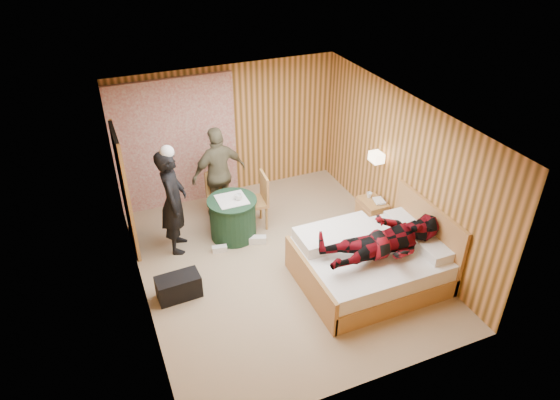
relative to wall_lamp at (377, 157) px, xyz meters
name	(u,v)px	position (x,y,z in m)	size (l,w,h in m)	color
floor	(280,263)	(-1.92, -0.45, -1.30)	(4.20, 5.00, 0.01)	tan
ceiling	(280,116)	(-1.92, -0.45, 1.20)	(4.20, 5.00, 0.01)	white
wall_back	(228,131)	(-1.92, 2.05, -0.05)	(4.20, 0.02, 2.50)	#DF9655
wall_left	(134,228)	(-4.02, -0.45, -0.05)	(0.02, 5.00, 2.50)	#DF9655
wall_right	(401,170)	(0.18, -0.45, -0.05)	(0.02, 5.00, 2.50)	#DF9655
curtain	(176,144)	(-2.92, 1.98, -0.10)	(2.20, 0.08, 2.40)	beige
doorway	(125,192)	(-3.98, 0.95, -0.28)	(0.06, 0.90, 2.05)	black
wall_lamp	(377,157)	(0.00, 0.00, 0.00)	(0.26, 0.24, 0.16)	gold
bed	(371,262)	(-0.80, -1.32, -0.98)	(2.06, 1.63, 1.12)	#BA7B4C
nightstand	(372,213)	(-0.04, -0.10, -1.04)	(0.39, 0.53, 0.51)	#BA7B4C
round_table	(233,218)	(-2.37, 0.54, -0.93)	(0.83, 0.83, 0.74)	#1D4027
chair_far	(220,191)	(-2.39, 1.19, -0.76)	(0.53, 0.53, 0.93)	#BA7B4C
chair_near	(258,197)	(-1.85, 0.69, -0.72)	(0.49, 0.49, 0.99)	#BA7B4C
duffel_bag	(179,287)	(-3.57, -0.59, -1.12)	(0.62, 0.33, 0.35)	black
sneaker_left	(220,249)	(-2.72, 0.20, -1.25)	(0.24, 0.10, 0.11)	white
sneaker_right	(258,240)	(-2.06, 0.18, -1.24)	(0.29, 0.12, 0.13)	white
woman_standing	(173,202)	(-3.31, 0.58, -0.41)	(0.65, 0.43, 1.78)	black
man_at_table	(219,174)	(-2.37, 1.23, -0.44)	(1.01, 0.42, 1.72)	brown
man_on_bed	(386,233)	(-0.77, -1.55, -0.31)	(1.77, 0.67, 0.86)	maroon
book_lower	(375,202)	(-0.04, -0.15, -0.78)	(0.17, 0.22, 0.02)	white
book_upper	(375,201)	(-0.04, -0.15, -0.76)	(0.16, 0.22, 0.02)	white
cup_nightstand	(369,195)	(-0.04, 0.03, -0.74)	(0.10, 0.10, 0.09)	white
cup_table	(238,197)	(-2.27, 0.49, -0.52)	(0.12, 0.12, 0.10)	white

